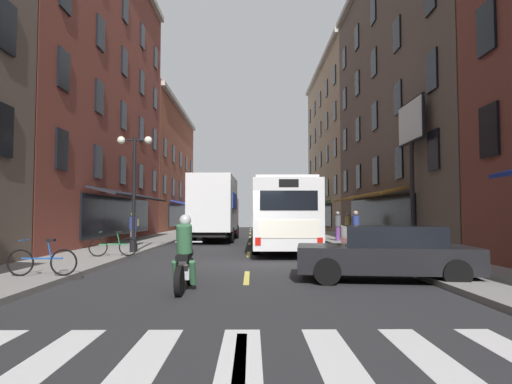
{
  "coord_description": "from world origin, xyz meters",
  "views": [
    {
      "loc": [
        0.13,
        -14.87,
        1.67
      ],
      "look_at": [
        0.3,
        2.66,
        2.57
      ],
      "focal_mm": 30.15,
      "sensor_mm": 36.0,
      "label": 1
    }
  ],
  "objects_px": {
    "bicycle_mid": "(42,261)",
    "pedestrian_far": "(356,228)",
    "billboard_sign": "(411,137)",
    "sedan_near": "(225,226)",
    "bicycle_near": "(113,246)",
    "pedestrian_near": "(133,228)",
    "transit_bus": "(280,215)",
    "street_lamp_twin": "(134,187)",
    "sedan_mid": "(386,253)",
    "box_truck": "(216,208)",
    "motorcycle_rider": "(185,258)",
    "pedestrian_mid": "(338,226)",
    "pedestrian_rear": "(348,225)"
  },
  "relations": [
    {
      "from": "billboard_sign",
      "to": "transit_bus",
      "type": "height_order",
      "value": "billboard_sign"
    },
    {
      "from": "transit_bus",
      "to": "sedan_mid",
      "type": "distance_m",
      "value": 10.55
    },
    {
      "from": "bicycle_near",
      "to": "pedestrian_near",
      "type": "height_order",
      "value": "pedestrian_near"
    },
    {
      "from": "motorcycle_rider",
      "to": "sedan_mid",
      "type": "bearing_deg",
      "value": 15.56
    },
    {
      "from": "pedestrian_near",
      "to": "street_lamp_twin",
      "type": "height_order",
      "value": "street_lamp_twin"
    },
    {
      "from": "transit_bus",
      "to": "sedan_near",
      "type": "relative_size",
      "value": 2.47
    },
    {
      "from": "sedan_near",
      "to": "bicycle_near",
      "type": "distance_m",
      "value": 20.99
    },
    {
      "from": "bicycle_near",
      "to": "bicycle_mid",
      "type": "bearing_deg",
      "value": -91.9
    },
    {
      "from": "transit_bus",
      "to": "bicycle_near",
      "type": "bearing_deg",
      "value": -139.62
    },
    {
      "from": "transit_bus",
      "to": "pedestrian_near",
      "type": "bearing_deg",
      "value": -176.84
    },
    {
      "from": "bicycle_mid",
      "to": "pedestrian_near",
      "type": "xyz_separation_m",
      "value": [
        -0.51,
        10.0,
        0.5
      ]
    },
    {
      "from": "transit_bus",
      "to": "bicycle_mid",
      "type": "height_order",
      "value": "transit_bus"
    },
    {
      "from": "pedestrian_near",
      "to": "transit_bus",
      "type": "bearing_deg",
      "value": -163.44
    },
    {
      "from": "sedan_mid",
      "to": "pedestrian_far",
      "type": "relative_size",
      "value": 2.67
    },
    {
      "from": "pedestrian_mid",
      "to": "street_lamp_twin",
      "type": "distance_m",
      "value": 12.33
    },
    {
      "from": "bicycle_mid",
      "to": "pedestrian_rear",
      "type": "xyz_separation_m",
      "value": [
        11.13,
        15.81,
        0.46
      ]
    },
    {
      "from": "sedan_mid",
      "to": "transit_bus",
      "type": "bearing_deg",
      "value": 100.94
    },
    {
      "from": "motorcycle_rider",
      "to": "pedestrian_far",
      "type": "distance_m",
      "value": 12.79
    },
    {
      "from": "pedestrian_near",
      "to": "pedestrian_rear",
      "type": "height_order",
      "value": "pedestrian_near"
    },
    {
      "from": "street_lamp_twin",
      "to": "box_truck",
      "type": "bearing_deg",
      "value": 74.39
    },
    {
      "from": "box_truck",
      "to": "bicycle_mid",
      "type": "bearing_deg",
      "value": -100.62
    },
    {
      "from": "pedestrian_near",
      "to": "box_truck",
      "type": "bearing_deg",
      "value": -107.51
    },
    {
      "from": "billboard_sign",
      "to": "sedan_mid",
      "type": "distance_m",
      "value": 9.42
    },
    {
      "from": "sedan_near",
      "to": "pedestrian_far",
      "type": "relative_size",
      "value": 2.84
    },
    {
      "from": "box_truck",
      "to": "motorcycle_rider",
      "type": "height_order",
      "value": "box_truck"
    },
    {
      "from": "sedan_mid",
      "to": "bicycle_mid",
      "type": "bearing_deg",
      "value": -179.48
    },
    {
      "from": "sedan_near",
      "to": "pedestrian_mid",
      "type": "xyz_separation_m",
      "value": [
        7.2,
        -11.72,
        0.33
      ]
    },
    {
      "from": "box_truck",
      "to": "sedan_mid",
      "type": "height_order",
      "value": "box_truck"
    },
    {
      "from": "motorcycle_rider",
      "to": "bicycle_near",
      "type": "bearing_deg",
      "value": 119.75
    },
    {
      "from": "transit_bus",
      "to": "pedestrian_far",
      "type": "xyz_separation_m",
      "value": [
        3.59,
        -0.62,
        -0.64
      ]
    },
    {
      "from": "motorcycle_rider",
      "to": "bicycle_mid",
      "type": "relative_size",
      "value": 1.21
    },
    {
      "from": "bicycle_mid",
      "to": "pedestrian_far",
      "type": "distance_m",
      "value": 14.1
    },
    {
      "from": "bicycle_near",
      "to": "pedestrian_rear",
      "type": "bearing_deg",
      "value": 44.71
    },
    {
      "from": "pedestrian_rear",
      "to": "sedan_near",
      "type": "bearing_deg",
      "value": -3.81
    },
    {
      "from": "bicycle_mid",
      "to": "pedestrian_mid",
      "type": "distance_m",
      "value": 17.32
    },
    {
      "from": "sedan_mid",
      "to": "pedestrian_mid",
      "type": "distance_m",
      "value": 14.05
    },
    {
      "from": "sedan_near",
      "to": "pedestrian_near",
      "type": "relative_size",
      "value": 2.94
    },
    {
      "from": "transit_bus",
      "to": "bicycle_near",
      "type": "distance_m",
      "value": 8.48
    },
    {
      "from": "bicycle_near",
      "to": "street_lamp_twin",
      "type": "relative_size",
      "value": 0.36
    },
    {
      "from": "box_truck",
      "to": "pedestrian_near",
      "type": "distance_m",
      "value": 6.84
    },
    {
      "from": "motorcycle_rider",
      "to": "pedestrian_mid",
      "type": "distance_m",
      "value": 16.6
    },
    {
      "from": "bicycle_mid",
      "to": "pedestrian_near",
      "type": "bearing_deg",
      "value": 92.94
    },
    {
      "from": "bicycle_mid",
      "to": "motorcycle_rider",
      "type": "bearing_deg",
      "value": -18.85
    },
    {
      "from": "bicycle_mid",
      "to": "pedestrian_far",
      "type": "height_order",
      "value": "pedestrian_far"
    },
    {
      "from": "billboard_sign",
      "to": "pedestrian_far",
      "type": "distance_m",
      "value": 4.94
    },
    {
      "from": "pedestrian_rear",
      "to": "street_lamp_twin",
      "type": "bearing_deg",
      "value": 87.14
    },
    {
      "from": "transit_bus",
      "to": "street_lamp_twin",
      "type": "relative_size",
      "value": 2.52
    },
    {
      "from": "billboard_sign",
      "to": "motorcycle_rider",
      "type": "bearing_deg",
      "value": -133.19
    },
    {
      "from": "billboard_sign",
      "to": "sedan_near",
      "type": "relative_size",
      "value": 1.35
    },
    {
      "from": "sedan_near",
      "to": "bicycle_mid",
      "type": "distance_m",
      "value": 25.92
    }
  ]
}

